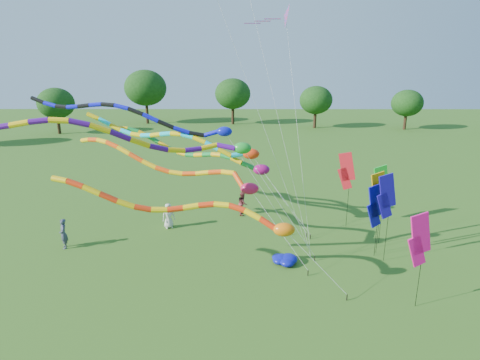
{
  "coord_description": "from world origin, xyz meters",
  "views": [
    {
      "loc": [
        -1.28,
        -15.76,
        10.35
      ],
      "look_at": [
        -1.34,
        3.3,
        4.8
      ],
      "focal_mm": 30.0,
      "sensor_mm": 36.0,
      "label": 1
    }
  ],
  "objects_px": {
    "tube_kite_orange": "(183,168)",
    "person_a": "(169,216)",
    "person_c": "(243,203)",
    "blue_nylon_heap": "(278,261)",
    "person_b": "(63,234)",
    "tube_kite_red": "(201,211)"
  },
  "relations": [
    {
      "from": "tube_kite_orange",
      "to": "person_a",
      "type": "bearing_deg",
      "value": 141.0
    },
    {
      "from": "tube_kite_orange",
      "to": "person_c",
      "type": "bearing_deg",
      "value": 84.24
    },
    {
      "from": "blue_nylon_heap",
      "to": "person_b",
      "type": "bearing_deg",
      "value": 170.79
    },
    {
      "from": "person_b",
      "to": "person_c",
      "type": "distance_m",
      "value": 11.74
    },
    {
      "from": "tube_kite_orange",
      "to": "person_c",
      "type": "distance_m",
      "value": 7.61
    },
    {
      "from": "person_b",
      "to": "tube_kite_orange",
      "type": "bearing_deg",
      "value": 62.87
    },
    {
      "from": "tube_kite_red",
      "to": "tube_kite_orange",
      "type": "distance_m",
      "value": 4.41
    },
    {
      "from": "tube_kite_orange",
      "to": "person_c",
      "type": "height_order",
      "value": "tube_kite_orange"
    },
    {
      "from": "blue_nylon_heap",
      "to": "person_c",
      "type": "relative_size",
      "value": 0.96
    },
    {
      "from": "tube_kite_red",
      "to": "blue_nylon_heap",
      "type": "bearing_deg",
      "value": 39.58
    },
    {
      "from": "blue_nylon_heap",
      "to": "person_b",
      "type": "relative_size",
      "value": 0.9
    },
    {
      "from": "person_b",
      "to": "blue_nylon_heap",
      "type": "bearing_deg",
      "value": 54.71
    },
    {
      "from": "person_a",
      "to": "person_b",
      "type": "distance_m",
      "value": 6.32
    },
    {
      "from": "person_a",
      "to": "person_c",
      "type": "distance_m",
      "value": 5.42
    },
    {
      "from": "tube_kite_red",
      "to": "blue_nylon_heap",
      "type": "xyz_separation_m",
      "value": [
        3.82,
        2.23,
        -3.66
      ]
    },
    {
      "from": "tube_kite_orange",
      "to": "person_b",
      "type": "height_order",
      "value": "tube_kite_orange"
    },
    {
      "from": "tube_kite_red",
      "to": "blue_nylon_heap",
      "type": "relative_size",
      "value": 8.25
    },
    {
      "from": "tube_kite_red",
      "to": "blue_nylon_heap",
      "type": "height_order",
      "value": "tube_kite_red"
    },
    {
      "from": "tube_kite_orange",
      "to": "person_b",
      "type": "bearing_deg",
      "value": -156.15
    },
    {
      "from": "person_a",
      "to": "person_c",
      "type": "height_order",
      "value": "person_c"
    },
    {
      "from": "person_b",
      "to": "person_a",
      "type": "bearing_deg",
      "value": 92.5
    },
    {
      "from": "tube_kite_orange",
      "to": "person_b",
      "type": "distance_m",
      "value": 8.12
    }
  ]
}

